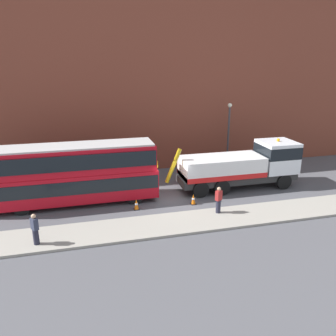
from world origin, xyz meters
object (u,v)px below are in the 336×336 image
object	(u,v)px
street_lamp	(229,131)
traffic_cone_near_bus	(136,205)
pedestrian_bystander	(219,200)
traffic_cone_midway	(193,199)
double_decker_bus	(74,172)
recovery_tow_truck	(244,165)
pedestrian_onlooker	(35,230)

from	to	relation	value
street_lamp	traffic_cone_near_bus	bearing A→B (deg)	-144.57
pedestrian_bystander	street_lamp	xyz separation A→B (m)	(4.35, 8.60, 2.49)
traffic_cone_midway	double_decker_bus	bearing A→B (deg)	164.26
recovery_tow_truck	street_lamp	world-z (taller)	street_lamp
traffic_cone_midway	street_lamp	bearing A→B (deg)	51.26
traffic_cone_near_bus	street_lamp	distance (m)	11.71
pedestrian_onlooker	pedestrian_bystander	size ratio (longest dim) A/B	1.00
recovery_tow_truck	traffic_cone_near_bus	world-z (taller)	recovery_tow_truck
recovery_tow_truck	traffic_cone_midway	distance (m)	5.34
street_lamp	pedestrian_onlooker	bearing A→B (deg)	-146.73
recovery_tow_truck	street_lamp	xyz separation A→B (m)	(0.66, 4.48, 1.71)
recovery_tow_truck	street_lamp	distance (m)	4.85
traffic_cone_near_bus	traffic_cone_midway	xyz separation A→B (m)	(3.87, -0.10, 0.00)
recovery_tow_truck	traffic_cone_midway	xyz separation A→B (m)	(-4.67, -2.16, -1.42)
traffic_cone_midway	recovery_tow_truck	bearing A→B (deg)	24.80
double_decker_bus	pedestrian_bystander	xyz separation A→B (m)	(8.64, -4.12, -1.25)
pedestrian_bystander	traffic_cone_midway	world-z (taller)	pedestrian_bystander
pedestrian_bystander	traffic_cone_near_bus	xyz separation A→B (m)	(-4.85, 2.06, -0.64)
double_decker_bus	traffic_cone_near_bus	size ratio (longest dim) A/B	15.35
recovery_tow_truck	traffic_cone_near_bus	bearing A→B (deg)	-166.33
double_decker_bus	pedestrian_bystander	size ratio (longest dim) A/B	6.46
pedestrian_onlooker	pedestrian_bystander	xyz separation A→B (m)	(10.66, 1.24, 0.00)
traffic_cone_midway	street_lamp	size ratio (longest dim) A/B	0.12
pedestrian_bystander	traffic_cone_midway	distance (m)	2.28
pedestrian_bystander	recovery_tow_truck	bearing A→B (deg)	-70.18
recovery_tow_truck	pedestrian_onlooker	world-z (taller)	recovery_tow_truck
traffic_cone_midway	pedestrian_bystander	bearing A→B (deg)	-63.39
traffic_cone_near_bus	street_lamp	xyz separation A→B (m)	(9.19, 6.54, 3.13)
traffic_cone_midway	pedestrian_onlooker	bearing A→B (deg)	-161.70
double_decker_bus	pedestrian_onlooker	distance (m)	5.86
recovery_tow_truck	traffic_cone_midway	size ratio (longest dim) A/B	14.09
pedestrian_onlooker	street_lamp	distance (m)	18.11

